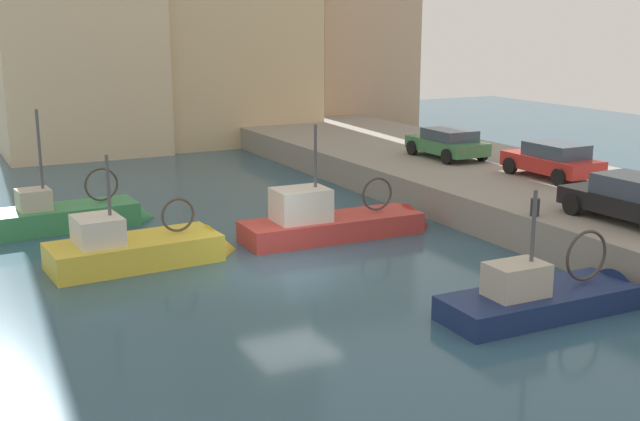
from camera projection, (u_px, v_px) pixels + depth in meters
The scene contains 11 objects.
water_surface at pixel (289, 269), 23.09m from camera, with size 80.00×80.00×0.00m, color #2D5166.
quay_wall at pixel (585, 207), 28.08m from camera, with size 9.00×56.00×1.20m, color gray.
fishing_boat_yellow at pixel (146, 259), 23.63m from camera, with size 5.80×2.32×4.24m.
fishing_boat_green at pixel (73, 225), 27.69m from camera, with size 5.85×2.04×4.95m.
fishing_boat_red at pixel (339, 231), 26.58m from camera, with size 6.91×2.20×4.61m.
fishing_boat_navy at pixel (551, 307), 19.73m from camera, with size 5.94×2.10×3.94m.
parked_car_green at pixel (447, 143), 34.39m from camera, with size 2.03×3.86×1.27m.
parked_car_red at pixel (553, 160), 30.07m from camera, with size 2.00×3.88×1.35m.
parked_car_black at pixel (634, 199), 23.44m from camera, with size 2.05×4.30×1.39m.
mooring_bollard_mid at pixel (535, 207), 24.30m from camera, with size 0.28×0.28×0.55m, color #2D2D33.
waterfront_building_west at pixel (350, 28), 52.56m from camera, with size 7.34×6.68×12.99m.
Camera 1 is at (-9.32, -20.02, 7.04)m, focal length 44.83 mm.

